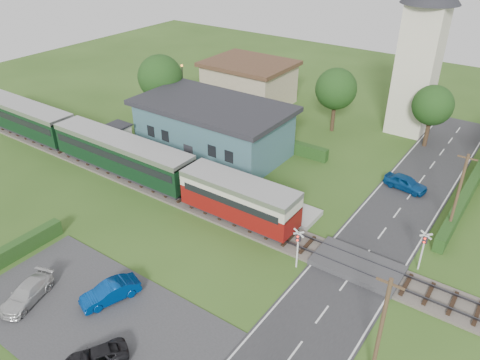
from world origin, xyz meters
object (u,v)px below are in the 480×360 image
Objects in this scene: equipment_hut at (118,136)px; crossing_signal_far at (424,245)px; pedestrian_near at (217,180)px; station_building at (213,127)px; car_park_dark at (95,358)px; pedestrian_far at (131,145)px; house_west at (249,82)px; car_park_blue at (110,292)px; crossing_signal_near at (298,243)px; church_tower at (423,41)px; train at (100,145)px; car_on_road at (406,183)px; car_park_silver at (27,293)px.

crossing_signal_far is (31.60, -0.81, 0.39)m from equipment_hut.
station_building is at bearing -25.69° from pedestrian_near.
pedestrian_far is at bearing 161.51° from car_park_dark.
car_park_blue is at bearing -69.57° from house_west.
crossing_signal_near reaches higher than pedestrian_far.
church_tower is at bearing 114.40° from car_park_dark.
church_tower is at bearing 110.02° from crossing_signal_far.
train is 25.26× the size of pedestrian_far.
car_on_road is (2.82, 15.14, -1.43)m from crossing_signal_near.
station_building is 9.56× the size of pedestrian_near.
crossing_signal_near is 23.15m from pedestrian_far.
church_tower is at bearing 49.66° from train.
car_park_dark is at bearing -41.27° from train.
house_west reaches higher than car_on_road.
equipment_hut is 0.66× the size of car_on_road.
church_tower is 43.44m from car_park_dark.
pedestrian_near is (-9.42, -23.60, -8.94)m from church_tower.
crossing_signal_far is (8.60, -23.61, -8.08)m from church_tower.
car_park_silver is at bearing -138.02° from crossing_signal_far.
crossing_signal_far is 0.91× the size of car_park_dark.
church_tower is 4.55× the size of car_park_blue.
crossing_signal_far is 1.92× the size of pedestrian_far.
crossing_signal_far is at bearing -155.93° from pedestrian_near.
crossing_signal_near is at bearing -179.85° from pedestrian_near.
crossing_signal_far reaches higher than pedestrian_far.
station_building is (8.00, 5.79, 0.95)m from equipment_hut.
car_on_road reaches higher than car_park_silver.
house_west is 35.26m from crossing_signal_far.
pedestrian_far is (-14.22, 15.33, 0.59)m from car_park_blue.
car_park_silver is 2.40× the size of pedestrian_near.
train is at bearing 159.19° from pedestrian_far.
crossing_signal_near is 0.91× the size of car_park_dark.
pedestrian_near is (10.58, -20.60, -1.51)m from house_west.
car_park_blue is at bearing -136.50° from crossing_signal_far.
station_building is at bearing -48.18° from pedestrian_far.
church_tower is at bearing 92.82° from crossing_signal_near.
train is 3.33m from pedestrian_far.
station_building is 0.37× the size of train.
church_tower is 29.57m from crossing_signal_near.
car_park_silver is 7.62m from car_park_dark.
crossing_signal_near reaches higher than car_park_dark.
car_park_blue is 1.07× the size of car_park_dark.
car_park_silver is 2.35× the size of pedestrian_far.
pedestrian_near is at bearing 10.74° from train.
car_park_dark is at bearing -123.34° from crossing_signal_far.
train is 18.94m from car_park_silver.
crossing_signal_far is 1.96× the size of pedestrian_near.
equipment_hut is 9.92m from station_building.
church_tower reaches higher than pedestrian_near.
crossing_signal_far is 11.32m from car_on_road.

